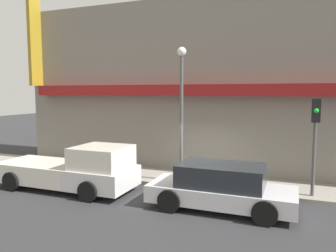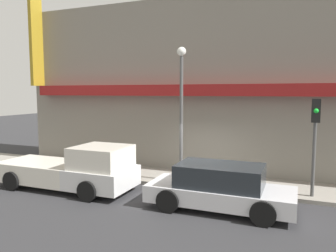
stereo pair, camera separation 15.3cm
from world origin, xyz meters
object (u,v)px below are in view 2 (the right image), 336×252
at_px(pickup_truck, 74,170).
at_px(parked_car, 220,187).
at_px(traffic_light, 315,130).
at_px(street_lamp, 181,98).
at_px(fire_hydrant, 92,164).

bearing_deg(pickup_truck, parked_car, -0.72).
height_order(pickup_truck, traffic_light, traffic_light).
bearing_deg(street_lamp, pickup_truck, -149.45).
relative_size(pickup_truck, parked_car, 1.20).
bearing_deg(traffic_light, pickup_truck, -166.89).
height_order(parked_car, fire_hydrant, parked_car).
bearing_deg(traffic_light, street_lamp, 178.14).
height_order(parked_car, street_lamp, street_lamp).
bearing_deg(parked_car, pickup_truck, 178.42).
bearing_deg(street_lamp, traffic_light, -1.86).
xyz_separation_m(fire_hydrant, traffic_light, (9.22, -0.17, 1.99)).
distance_m(fire_hydrant, traffic_light, 9.43).
distance_m(parked_car, fire_hydrant, 6.78).
relative_size(parked_car, traffic_light, 1.37).
bearing_deg(fire_hydrant, street_lamp, -0.20).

